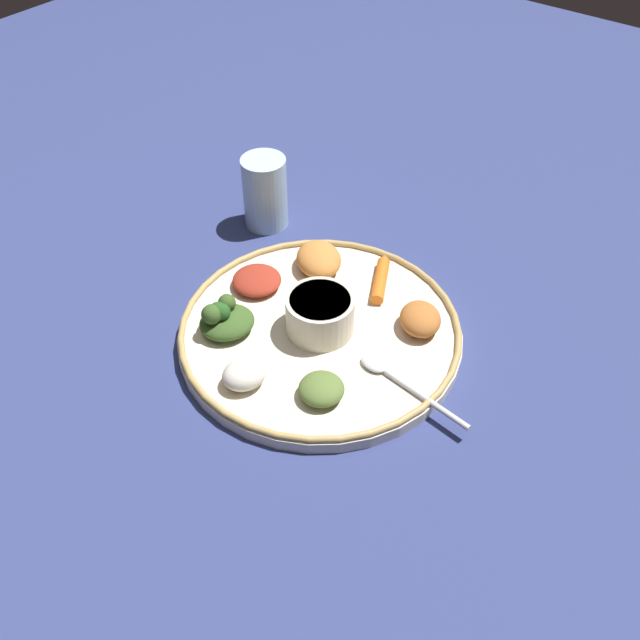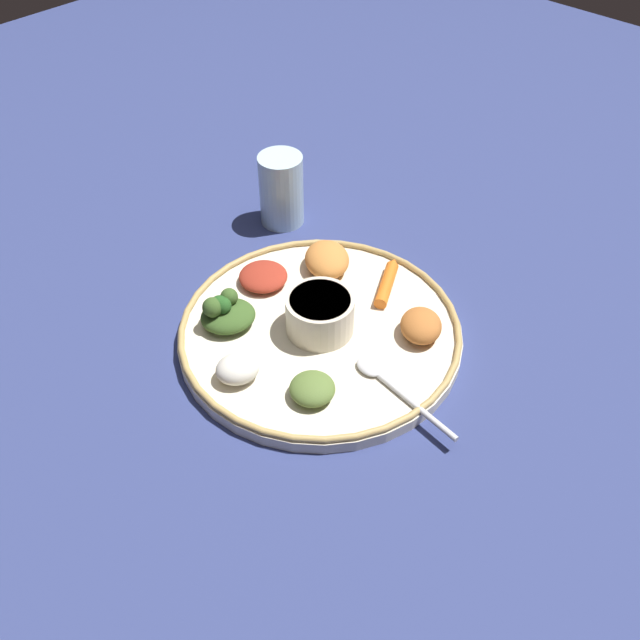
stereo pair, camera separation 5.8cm
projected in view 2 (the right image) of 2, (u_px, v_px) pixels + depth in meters
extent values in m
plane|color=navy|center=(320.00, 338.00, 0.87)|extent=(2.40, 2.40, 0.00)
cylinder|color=beige|center=(320.00, 333.00, 0.86)|extent=(0.35, 0.35, 0.02)
torus|color=tan|center=(320.00, 327.00, 0.86)|extent=(0.34, 0.34, 0.01)
cylinder|color=beige|center=(320.00, 314.00, 0.84)|extent=(0.08, 0.08, 0.05)
cylinder|color=#99471E|center=(320.00, 301.00, 0.83)|extent=(0.07, 0.07, 0.01)
ellipsoid|color=silver|center=(369.00, 367.00, 0.81)|extent=(0.03, 0.04, 0.01)
cylinder|color=silver|center=(416.00, 406.00, 0.77)|extent=(0.02, 0.12, 0.01)
ellipsoid|color=#385623|center=(228.00, 316.00, 0.86)|extent=(0.09, 0.09, 0.03)
sphere|color=#23511E|center=(219.00, 304.00, 0.84)|extent=(0.02, 0.02, 0.02)
sphere|color=#385623|center=(229.00, 297.00, 0.85)|extent=(0.02, 0.02, 0.02)
sphere|color=#23511E|center=(223.00, 306.00, 0.84)|extent=(0.02, 0.02, 0.02)
sphere|color=#385623|center=(212.00, 307.00, 0.84)|extent=(0.02, 0.02, 0.02)
cylinder|color=orange|center=(386.00, 284.00, 0.91)|extent=(0.08, 0.05, 0.02)
cone|color=orange|center=(394.00, 262.00, 0.94)|extent=(0.02, 0.02, 0.01)
ellipsoid|color=#567033|center=(312.00, 389.00, 0.77)|extent=(0.06, 0.06, 0.02)
ellipsoid|color=silver|center=(238.00, 369.00, 0.79)|extent=(0.06, 0.06, 0.03)
ellipsoid|color=maroon|center=(263.00, 276.00, 0.91)|extent=(0.08, 0.08, 0.02)
ellipsoid|color=#B2662D|center=(421.00, 326.00, 0.84)|extent=(0.08, 0.08, 0.03)
ellipsoid|color=#C67A38|center=(327.00, 259.00, 0.93)|extent=(0.09, 0.09, 0.03)
cylinder|color=silver|center=(281.00, 190.00, 1.01)|extent=(0.06, 0.06, 0.11)
cylinder|color=tan|center=(282.00, 204.00, 1.03)|extent=(0.06, 0.06, 0.06)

